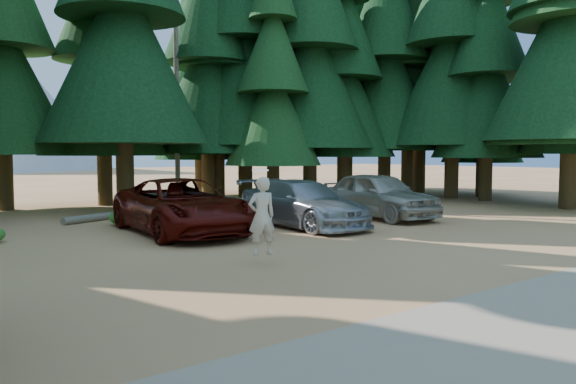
% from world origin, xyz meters
% --- Properties ---
extents(ground, '(160.00, 160.00, 0.00)m').
position_xyz_m(ground, '(0.00, 0.00, 0.00)').
color(ground, '#B0734A').
rests_on(ground, ground).
extents(forest_belt_north, '(36.00, 7.00, 22.00)m').
position_xyz_m(forest_belt_north, '(0.00, 15.00, 0.00)').
color(forest_belt_north, black).
rests_on(forest_belt_north, ground).
extents(forest_belt_east, '(6.00, 22.00, 22.00)m').
position_xyz_m(forest_belt_east, '(15.50, 4.00, 0.00)').
color(forest_belt_east, black).
rests_on(forest_belt_east, ground).
extents(snag_front, '(0.24, 0.24, 12.00)m').
position_xyz_m(snag_front, '(0.80, 14.50, 6.00)').
color(snag_front, '#6F6759').
rests_on(snag_front, ground).
extents(snag_back, '(0.20, 0.20, 10.00)m').
position_xyz_m(snag_back, '(-1.20, 16.00, 5.00)').
color(snag_back, '#6F6759').
rests_on(snag_back, ground).
extents(red_pickup, '(3.35, 6.30, 1.69)m').
position_xyz_m(red_pickup, '(-3.72, 5.13, 0.84)').
color(red_pickup, '#510C06').
rests_on(red_pickup, ground).
extents(silver_minivan_center, '(2.20, 5.38, 1.56)m').
position_xyz_m(silver_minivan_center, '(0.19, 4.07, 0.78)').
color(silver_minivan_center, '#A5A7AD').
rests_on(silver_minivan_center, ground).
extents(silver_minivan_right, '(2.43, 5.29, 1.76)m').
position_xyz_m(silver_minivan_right, '(4.04, 4.27, 0.88)').
color(silver_minivan_right, '#B4ADA0').
rests_on(silver_minivan_right, ground).
extents(frisbee_player, '(0.70, 0.53, 1.88)m').
position_xyz_m(frisbee_player, '(-4.56, -0.40, 1.10)').
color(frisbee_player, beige).
rests_on(frisbee_player, ground).
extents(log_left, '(3.56, 1.67, 0.27)m').
position_xyz_m(log_left, '(-4.35, 10.01, 0.13)').
color(log_left, '#6F6759').
rests_on(log_left, ground).
extents(log_mid, '(3.71, 1.54, 0.31)m').
position_xyz_m(log_mid, '(2.87, 7.97, 0.16)').
color(log_mid, '#6F6759').
rests_on(log_mid, ground).
extents(log_right, '(4.73, 1.81, 0.31)m').
position_xyz_m(log_right, '(8.26, 8.77, 0.16)').
color(log_right, '#6F6759').
rests_on(log_right, ground).
extents(shrub_far_left, '(1.02, 1.02, 0.56)m').
position_xyz_m(shrub_far_left, '(-4.39, 8.08, 0.28)').
color(shrub_far_left, '#246A1F').
rests_on(shrub_far_left, ground).
extents(shrub_left, '(0.92, 0.92, 0.51)m').
position_xyz_m(shrub_left, '(-4.06, 7.30, 0.25)').
color(shrub_left, '#246A1F').
rests_on(shrub_left, ground).
extents(shrub_center_left, '(1.30, 1.30, 0.71)m').
position_xyz_m(shrub_center_left, '(0.19, 8.43, 0.36)').
color(shrub_center_left, '#246A1F').
rests_on(shrub_center_left, ground).
extents(shrub_center_right, '(0.93, 0.93, 0.51)m').
position_xyz_m(shrub_center_right, '(-0.52, 6.98, 0.26)').
color(shrub_center_right, '#246A1F').
rests_on(shrub_center_right, ground).
extents(shrub_right, '(0.99, 0.99, 0.54)m').
position_xyz_m(shrub_right, '(4.45, 8.60, 0.27)').
color(shrub_right, '#246A1F').
rests_on(shrub_right, ground).
extents(shrub_far_right, '(1.05, 1.05, 0.57)m').
position_xyz_m(shrub_far_right, '(5.18, 8.88, 0.29)').
color(shrub_far_right, '#246A1F').
rests_on(shrub_far_right, ground).
extents(shrub_edge_east, '(0.98, 0.98, 0.54)m').
position_xyz_m(shrub_edge_east, '(10.24, 7.74, 0.27)').
color(shrub_edge_east, '#246A1F').
rests_on(shrub_edge_east, ground).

